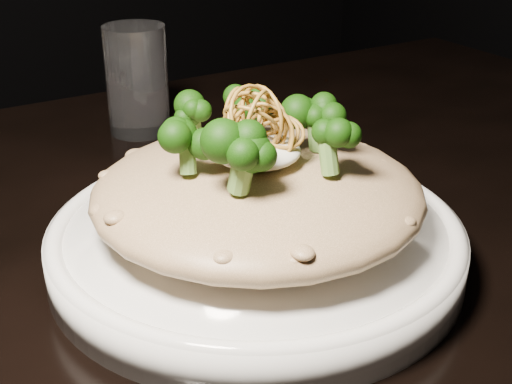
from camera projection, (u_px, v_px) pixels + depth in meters
table at (276, 316)px, 0.59m from camera, size 1.10×0.80×0.75m
plate at (256, 243)px, 0.50m from camera, size 0.29×0.29×0.03m
risotto at (258, 192)px, 0.48m from camera, size 0.23×0.23×0.05m
broccoli at (247, 127)px, 0.47m from camera, size 0.12×0.12×0.04m
cheese at (257, 151)px, 0.46m from camera, size 0.06×0.06×0.02m
shallots at (260, 112)px, 0.46m from camera, size 0.05×0.05×0.03m
drinking_glass at (137, 80)px, 0.72m from camera, size 0.08×0.08×0.11m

